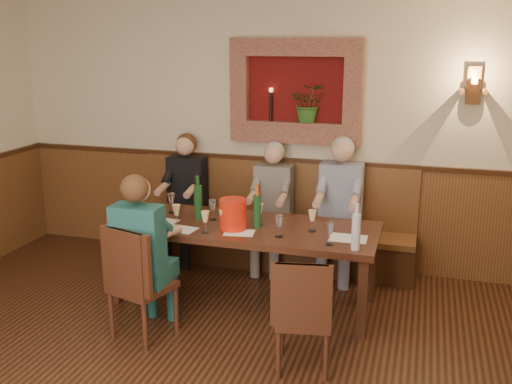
% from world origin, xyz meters
% --- Properties ---
extents(room_shell, '(6.04, 6.04, 2.82)m').
position_xyz_m(room_shell, '(0.00, 0.00, 1.89)').
color(room_shell, beige).
rests_on(room_shell, ground).
extents(wainscoting, '(6.02, 6.02, 1.15)m').
position_xyz_m(wainscoting, '(0.00, -0.00, 0.59)').
color(wainscoting, brown).
rests_on(wainscoting, ground).
extents(wall_niche, '(1.36, 0.30, 1.06)m').
position_xyz_m(wall_niche, '(0.24, 2.94, 1.81)').
color(wall_niche, '#580D0C').
rests_on(wall_niche, ground).
extents(wall_sconce, '(0.25, 0.20, 0.35)m').
position_xyz_m(wall_sconce, '(1.90, 2.93, 1.94)').
color(wall_sconce, brown).
rests_on(wall_sconce, ground).
extents(dining_table, '(2.40, 0.90, 0.75)m').
position_xyz_m(dining_table, '(0.00, 1.85, 0.68)').
color(dining_table, '#3A1B11').
rests_on(dining_table, ground).
extents(bench, '(3.00, 0.45, 1.11)m').
position_xyz_m(bench, '(0.00, 2.79, 0.33)').
color(bench, '#381E0F').
rests_on(bench, ground).
extents(chair_near_left, '(0.53, 0.53, 0.97)m').
position_xyz_m(chair_near_left, '(-0.60, 0.99, 0.28)').
color(chair_near_left, '#3A1B11').
rests_on(chair_near_left, ground).
extents(chair_near_right, '(0.46, 0.46, 0.89)m').
position_xyz_m(chair_near_right, '(0.76, 0.91, 0.26)').
color(chair_near_right, '#3A1B11').
rests_on(chair_near_right, ground).
extents(person_bench_left, '(0.41, 0.50, 1.39)m').
position_xyz_m(person_bench_left, '(-0.95, 2.69, 0.57)').
color(person_bench_left, black).
rests_on(person_bench_left, ground).
extents(person_bench_mid, '(0.39, 0.48, 1.35)m').
position_xyz_m(person_bench_mid, '(0.03, 2.69, 0.56)').
color(person_bench_mid, '#5B5553').
rests_on(person_bench_mid, ground).
extents(person_bench_right, '(0.42, 0.52, 1.44)m').
position_xyz_m(person_bench_right, '(0.73, 2.69, 0.59)').
color(person_bench_right, navy).
rests_on(person_bench_right, ground).
extents(person_chair_front, '(0.40, 0.49, 1.37)m').
position_xyz_m(person_chair_front, '(-0.59, 1.07, 0.57)').
color(person_chair_front, navy).
rests_on(person_chair_front, ground).
extents(spittoon_bucket, '(0.25, 0.25, 0.27)m').
position_xyz_m(spittoon_bucket, '(-0.05, 1.71, 0.89)').
color(spittoon_bucket, red).
rests_on(spittoon_bucket, dining_table).
extents(wine_bottle_green_a, '(0.09, 0.09, 0.39)m').
position_xyz_m(wine_bottle_green_a, '(0.13, 1.82, 0.91)').
color(wine_bottle_green_a, '#19471E').
rests_on(wine_bottle_green_a, dining_table).
extents(wine_bottle_green_b, '(0.09, 0.09, 0.41)m').
position_xyz_m(wine_bottle_green_b, '(-0.46, 1.90, 0.92)').
color(wine_bottle_green_b, '#19471E').
rests_on(wine_bottle_green_b, dining_table).
extents(water_bottle, '(0.07, 0.07, 0.38)m').
position_xyz_m(water_bottle, '(1.04, 1.51, 0.91)').
color(water_bottle, silver).
rests_on(water_bottle, dining_table).
extents(tasting_sheet_a, '(0.29, 0.23, 0.00)m').
position_xyz_m(tasting_sheet_a, '(-0.75, 1.73, 0.75)').
color(tasting_sheet_a, white).
rests_on(tasting_sheet_a, dining_table).
extents(tasting_sheet_b, '(0.28, 0.22, 0.00)m').
position_xyz_m(tasting_sheet_b, '(0.03, 1.63, 0.75)').
color(tasting_sheet_b, white).
rests_on(tasting_sheet_b, dining_table).
extents(tasting_sheet_c, '(0.32, 0.23, 0.00)m').
position_xyz_m(tasting_sheet_c, '(0.95, 1.75, 0.75)').
color(tasting_sheet_c, white).
rests_on(tasting_sheet_c, dining_table).
extents(tasting_sheet_d, '(0.29, 0.22, 0.00)m').
position_xyz_m(tasting_sheet_d, '(-0.49, 1.57, 0.75)').
color(tasting_sheet_d, white).
rests_on(tasting_sheet_d, dining_table).
extents(wine_glass_0, '(0.08, 0.08, 0.19)m').
position_xyz_m(wine_glass_0, '(-1.02, 1.71, 0.85)').
color(wine_glass_0, '#F4D892').
rests_on(wine_glass_0, dining_table).
extents(wine_glass_1, '(0.08, 0.08, 0.19)m').
position_xyz_m(wine_glass_1, '(-0.78, 2.00, 0.85)').
color(wine_glass_1, white).
rests_on(wine_glass_1, dining_table).
extents(wine_glass_2, '(0.08, 0.08, 0.19)m').
position_xyz_m(wine_glass_2, '(-0.57, 1.66, 0.85)').
color(wine_glass_2, '#F4D892').
rests_on(wine_glass_2, dining_table).
extents(wine_glass_3, '(0.08, 0.08, 0.19)m').
position_xyz_m(wine_glass_3, '(-0.32, 1.90, 0.85)').
color(wine_glass_3, white).
rests_on(wine_glass_3, dining_table).
extents(wine_glass_4, '(0.08, 0.08, 0.19)m').
position_xyz_m(wine_glass_4, '(-0.12, 1.65, 0.85)').
color(wine_glass_4, '#F4D892').
rests_on(wine_glass_4, dining_table).
extents(wine_glass_5, '(0.08, 0.08, 0.19)m').
position_xyz_m(wine_glass_5, '(0.13, 1.90, 0.85)').
color(wine_glass_5, '#F4D892').
rests_on(wine_glass_5, dining_table).
extents(wine_glass_6, '(0.08, 0.08, 0.19)m').
position_xyz_m(wine_glass_6, '(0.39, 1.62, 0.85)').
color(wine_glass_6, white).
rests_on(wine_glass_6, dining_table).
extents(wine_glass_7, '(0.08, 0.08, 0.19)m').
position_xyz_m(wine_glass_7, '(0.62, 1.85, 0.85)').
color(wine_glass_7, '#F4D892').
rests_on(wine_glass_7, dining_table).
extents(wine_glass_8, '(0.08, 0.08, 0.19)m').
position_xyz_m(wine_glass_8, '(1.02, 1.71, 0.85)').
color(wine_glass_8, white).
rests_on(wine_glass_8, dining_table).
extents(wine_glass_9, '(0.08, 0.08, 0.19)m').
position_xyz_m(wine_glass_9, '(-0.25, 1.55, 0.85)').
color(wine_glass_9, '#F4D892').
rests_on(wine_glass_9, dining_table).
extents(wine_glass_10, '(0.08, 0.08, 0.19)m').
position_xyz_m(wine_glass_10, '(0.83, 1.56, 0.85)').
color(wine_glass_10, white).
rests_on(wine_glass_10, dining_table).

